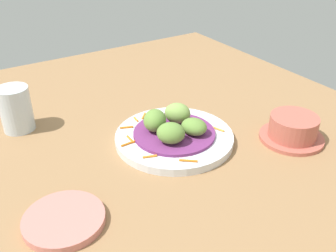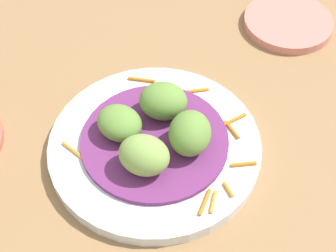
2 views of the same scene
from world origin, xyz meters
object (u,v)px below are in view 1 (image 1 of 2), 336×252
object	(u,v)px
main_plate	(174,138)
guac_scoop_center	(171,133)
side_plate_small	(64,220)
water_glass	(16,109)
guac_scoop_right	(194,127)
guac_scoop_back	(178,113)
terracotta_bowl	(293,129)
guac_scoop_left	(155,120)

from	to	relation	value
main_plate	guac_scoop_center	bearing A→B (deg)	137.18
side_plate_small	water_glass	bearing A→B (deg)	-2.65
guac_scoop_right	guac_scoop_back	size ratio (longest dim) A/B	0.97
main_plate	guac_scoop_back	size ratio (longest dim) A/B	4.41
main_plate	terracotta_bowl	xyz separation A→B (cm)	(-12.45, -20.99, 1.61)
main_plate	side_plate_small	distance (cm)	29.18
main_plate	guac_scoop_left	size ratio (longest dim) A/B	4.46
side_plate_small	guac_scoop_back	bearing A→B (deg)	-65.52
guac_scoop_left	side_plate_small	bearing A→B (deg)	118.93
guac_scoop_back	side_plate_small	bearing A→B (deg)	114.48
guac_scoop_right	side_plate_small	xyz separation A→B (cm)	(-7.94, 30.09, -3.22)
guac_scoop_left	guac_scoop_back	xyz separation A→B (cm)	(0.22, -5.66, -0.06)
guac_scoop_back	water_glass	distance (cm)	34.31
guac_scoop_left	guac_scoop_center	world-z (taller)	guac_scoop_left
main_plate	water_glass	distance (cm)	34.18
side_plate_small	water_glass	size ratio (longest dim) A/B	1.30
guac_scoop_back	side_plate_small	distance (cm)	33.04
side_plate_small	terracotta_bowl	xyz separation A→B (cm)	(-1.78, -48.14, 1.78)
terracotta_bowl	main_plate	bearing A→B (deg)	59.33
terracotta_bowl	guac_scoop_back	bearing A→B (deg)	49.90
guac_scoop_left	terracotta_bowl	size ratio (longest dim) A/B	0.41
guac_scoop_left	terracotta_bowl	bearing A→B (deg)	-122.37
main_plate	guac_scoop_back	world-z (taller)	guac_scoop_back
guac_scoop_right	water_glass	bearing A→B (deg)	48.85
guac_scoop_center	guac_scoop_right	distance (cm)	5.68
main_plate	guac_scoop_left	bearing A→B (deg)	47.18
guac_scoop_left	guac_scoop_back	distance (cm)	5.66
terracotta_bowl	guac_scoop_center	bearing A→B (deg)	68.14
guac_scoop_back	terracotta_bowl	bearing A→B (deg)	-130.10
water_glass	guac_scoop_left	bearing A→B (deg)	-130.70
guac_scoop_left	main_plate	bearing A→B (deg)	-132.82
side_plate_small	terracotta_bowl	distance (cm)	48.21
guac_scoop_center	guac_scoop_right	bearing A→B (deg)	-87.82
water_glass	guac_scoop_center	bearing A→B (deg)	-137.70
guac_scoop_left	guac_scoop_back	bearing A→B (deg)	-87.82
guac_scoop_right	terracotta_bowl	bearing A→B (deg)	-118.31
guac_scoop_right	guac_scoop_left	bearing A→B (deg)	47.18
guac_scoop_right	guac_scoop_back	xyz separation A→B (cm)	(5.66, 0.22, 0.55)
guac_scoop_center	guac_scoop_back	bearing A→B (deg)	-42.82
main_plate	water_glass	xyz separation A→B (cm)	(22.24, 25.63, 4.04)
guac_scoop_center	guac_scoop_right	size ratio (longest dim) A/B	1.04
guac_scoop_center	terracotta_bowl	bearing A→B (deg)	-111.86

